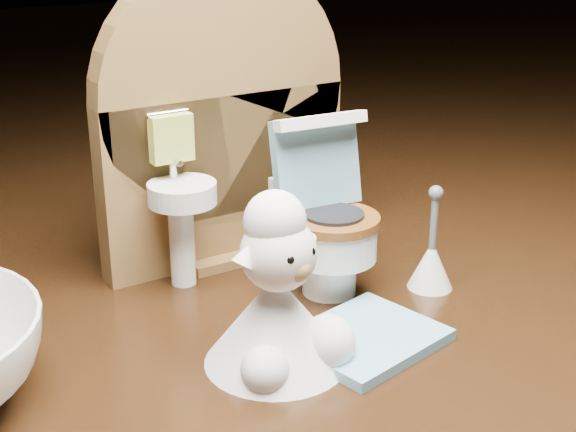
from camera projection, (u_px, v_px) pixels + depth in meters
The scene contains 5 objects.
backdrop_panel at pixel (223, 133), 0.39m from camera, with size 0.13×0.05×0.15m.
toy_toilet at pixel (322, 226), 0.37m from camera, with size 0.04×0.06×0.08m.
bath_mat at pixel (365, 338), 0.33m from camera, with size 0.06×0.05×0.00m, color #6BA5BA.
toilet_brush at pixel (431, 261), 0.38m from camera, with size 0.02×0.02×0.05m.
plush_lamb at pixel (279, 305), 0.31m from camera, with size 0.06×0.06×0.07m.
Camera 1 is at (-0.18, -0.28, 0.17)m, focal length 50.00 mm.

